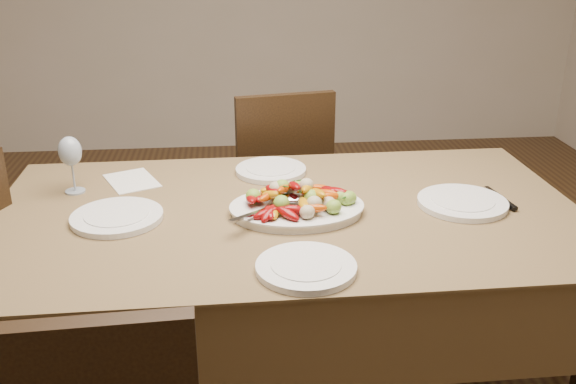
% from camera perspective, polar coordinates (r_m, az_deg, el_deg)
% --- Properties ---
extents(dining_table, '(1.85, 1.06, 0.76)m').
position_cam_1_polar(dining_table, '(2.19, -0.00, -10.75)').
color(dining_table, brown).
rests_on(dining_table, ground).
extents(chair_far, '(0.49, 0.49, 0.95)m').
position_cam_1_polar(chair_far, '(2.96, -1.19, 0.56)').
color(chair_far, black).
rests_on(chair_far, ground).
extents(serving_platter, '(0.41, 0.30, 0.02)m').
position_cam_1_polar(serving_platter, '(1.98, 0.79, -1.61)').
color(serving_platter, white).
rests_on(serving_platter, dining_table).
extents(roasted_vegetables, '(0.33, 0.23, 0.09)m').
position_cam_1_polar(roasted_vegetables, '(1.95, 0.80, -0.09)').
color(roasted_vegetables, '#710607').
rests_on(roasted_vegetables, serving_platter).
extents(serving_spoon, '(0.24, 0.24, 0.03)m').
position_cam_1_polar(serving_spoon, '(1.92, -1.00, -1.14)').
color(serving_spoon, '#9EA0A8').
rests_on(serving_spoon, serving_platter).
extents(plate_left, '(0.28, 0.28, 0.02)m').
position_cam_1_polar(plate_left, '(2.00, -14.96, -2.18)').
color(plate_left, white).
rests_on(plate_left, dining_table).
extents(plate_right, '(0.28, 0.28, 0.02)m').
position_cam_1_polar(plate_right, '(2.11, 15.24, -0.94)').
color(plate_right, white).
rests_on(plate_right, dining_table).
extents(plate_far, '(0.25, 0.25, 0.02)m').
position_cam_1_polar(plate_far, '(2.31, -1.53, 1.93)').
color(plate_far, white).
rests_on(plate_far, dining_table).
extents(plate_near, '(0.26, 0.26, 0.02)m').
position_cam_1_polar(plate_near, '(1.66, 1.62, -6.74)').
color(plate_near, white).
rests_on(plate_near, dining_table).
extents(wine_glass, '(0.08, 0.08, 0.20)m').
position_cam_1_polar(wine_glass, '(2.22, -18.68, 2.44)').
color(wine_glass, '#8C99A5').
rests_on(wine_glass, dining_table).
extents(menu_card, '(0.22, 0.25, 0.00)m').
position_cam_1_polar(menu_card, '(2.30, -13.71, 0.98)').
color(menu_card, silver).
rests_on(menu_card, dining_table).
extents(table_knife, '(0.05, 0.20, 0.01)m').
position_cam_1_polar(table_knife, '(2.18, 18.44, -0.63)').
color(table_knife, '#9EA0A8').
rests_on(table_knife, dining_table).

